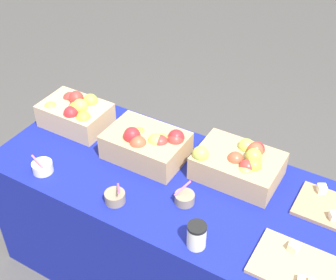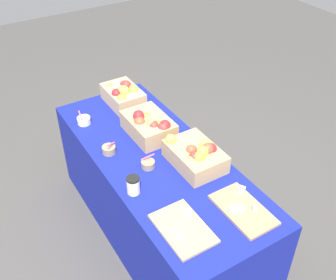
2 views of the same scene
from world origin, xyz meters
TOP-DOWN VIEW (x-y plane):
  - ground_plane at (0.00, 0.00)m, footprint 10.00×10.00m
  - table at (0.00, 0.00)m, footprint 1.90×0.76m
  - apple_crate_left at (-0.73, 0.11)m, footprint 0.36×0.24m
  - apple_crate_middle at (-0.25, 0.08)m, footprint 0.39×0.27m
  - apple_crate_right at (0.20, 0.18)m, footprint 0.39×0.28m
  - cutting_board_front at (0.62, -0.19)m, footprint 0.36×0.24m
  - sample_bowl_near at (-0.21, -0.25)m, footprint 0.10×0.10m
  - sample_bowl_mid at (-0.63, -0.27)m, footprint 0.10×0.10m
  - sample_bowl_far at (0.06, -0.10)m, footprint 0.09×0.10m
  - coffee_cup at (0.22, -0.29)m, footprint 0.08×0.08m

SIDE VIEW (x-z plane):
  - ground_plane at x=0.00m, z-range 0.00..0.00m
  - table at x=0.00m, z-range 0.00..0.74m
  - cutting_board_front at x=0.62m, z-range 0.72..0.78m
  - sample_bowl_far at x=0.06m, z-range 0.72..0.81m
  - sample_bowl_near at x=-0.21m, z-range 0.72..0.82m
  - sample_bowl_mid at x=-0.63m, z-range 0.72..0.82m
  - coffee_cup at x=0.22m, z-range 0.74..0.86m
  - apple_crate_right at x=0.20m, z-range 0.73..0.91m
  - apple_crate_middle at x=-0.25m, z-range 0.73..0.92m
  - apple_crate_left at x=-0.73m, z-range 0.73..0.92m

